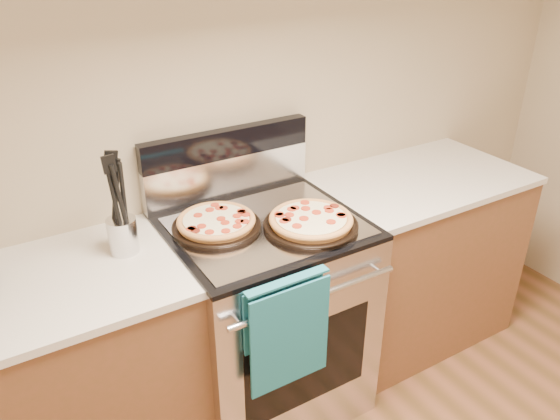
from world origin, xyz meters
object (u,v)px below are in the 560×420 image
range_body (265,317)px  pepperoni_pizza_back (216,223)px  utensil_crock (123,235)px  pepperoni_pizza_front (311,222)px

range_body → pepperoni_pizza_back: (-0.18, 0.05, 0.50)m
pepperoni_pizza_back → utensil_crock: bearing=173.2°
range_body → pepperoni_pizza_back: pepperoni_pizza_back is taller
pepperoni_pizza_back → utensil_crock: 0.35m
pepperoni_pizza_back → pepperoni_pizza_front: 0.37m
pepperoni_pizza_back → pepperoni_pizza_front: pepperoni_pizza_front is taller
range_body → pepperoni_pizza_back: size_ratio=2.64×
utensil_crock → pepperoni_pizza_front: bearing=-18.6°
range_body → pepperoni_pizza_front: bearing=-43.2°
range_body → pepperoni_pizza_back: bearing=163.4°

